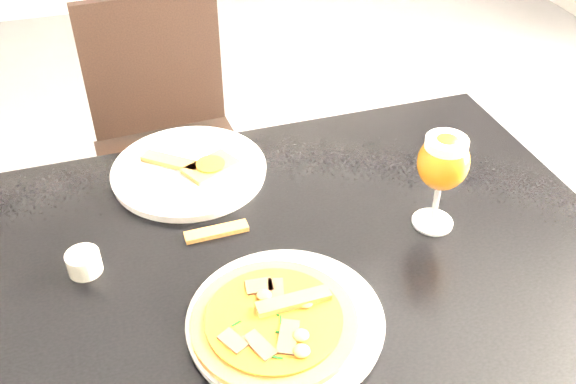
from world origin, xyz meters
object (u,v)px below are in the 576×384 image
object	(u,v)px
dining_table	(277,292)
beer_glass	(443,163)
chair_far	(170,144)
pizza	(275,320)

from	to	relation	value
dining_table	beer_glass	world-z (taller)	beer_glass
dining_table	chair_far	bearing A→B (deg)	95.65
dining_table	beer_glass	distance (m)	0.37
dining_table	pizza	distance (m)	0.20
pizza	beer_glass	bearing A→B (deg)	24.89
pizza	beer_glass	world-z (taller)	beer_glass
dining_table	chair_far	xyz separation A→B (m)	(-0.10, 0.80, -0.17)
dining_table	beer_glass	bearing A→B (deg)	-0.68
dining_table	pizza	bearing A→B (deg)	-108.02
chair_far	beer_glass	bearing A→B (deg)	-68.12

